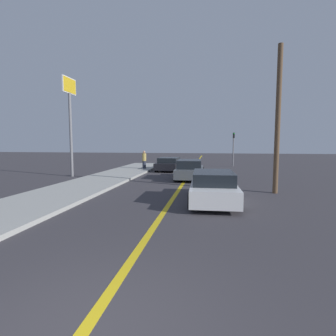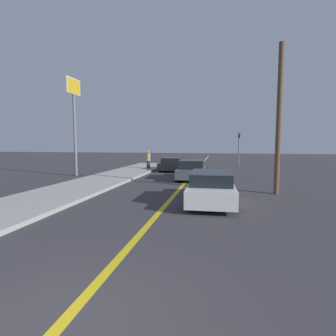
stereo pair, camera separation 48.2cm
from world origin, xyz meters
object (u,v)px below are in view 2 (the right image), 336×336
at_px(car_ahead_center, 192,170).
at_px(utility_pole, 279,120).
at_px(traffic_light, 239,145).
at_px(roadside_sign, 74,106).
at_px(car_far_distant, 173,164).
at_px(car_near_right_lane, 211,187).
at_px(pedestrian_mid_group, 148,160).

xyz_separation_m(car_ahead_center, utility_pole, (4.51, -4.34, 2.88)).
xyz_separation_m(car_ahead_center, traffic_light, (3.73, 10.44, 1.54)).
height_order(traffic_light, roadside_sign, roadside_sign).
bearing_deg(utility_pole, roadside_sign, 161.51).
bearing_deg(car_far_distant, car_near_right_lane, -69.72).
relative_size(car_near_right_lane, roadside_sign, 0.64).
xyz_separation_m(car_near_right_lane, pedestrian_mid_group, (-5.99, 11.94, 0.32)).
bearing_deg(traffic_light, car_near_right_lane, -97.41).
relative_size(car_ahead_center, utility_pole, 0.60).
bearing_deg(pedestrian_mid_group, car_far_distant, -0.47).
distance_m(car_ahead_center, pedestrian_mid_group, 6.86).
relative_size(pedestrian_mid_group, roadside_sign, 0.23).
distance_m(car_ahead_center, roadside_sign, 9.70).
height_order(car_ahead_center, pedestrian_mid_group, pedestrian_mid_group).
relative_size(car_near_right_lane, car_ahead_center, 1.06).
xyz_separation_m(car_far_distant, pedestrian_mid_group, (-2.29, 0.02, 0.37)).
distance_m(car_near_right_lane, car_ahead_center, 6.93).
distance_m(car_near_right_lane, utility_pole, 4.83).
relative_size(car_far_distant, pedestrian_mid_group, 2.58).
height_order(car_far_distant, utility_pole, utility_pole).
distance_m(car_far_distant, roadside_sign, 9.36).
relative_size(car_far_distant, roadside_sign, 0.58).
relative_size(car_near_right_lane, car_far_distant, 1.09).
xyz_separation_m(roadside_sign, utility_pole, (13.12, -4.39, -1.58)).
xyz_separation_m(pedestrian_mid_group, roadside_sign, (-4.12, -5.12, 4.16)).
distance_m(car_ahead_center, traffic_light, 11.20).
distance_m(pedestrian_mid_group, traffic_light, 9.84).
xyz_separation_m(car_near_right_lane, utility_pole, (3.02, 2.43, 2.89)).
xyz_separation_m(pedestrian_mid_group, traffic_light, (8.22, 5.27, 1.24)).
height_order(car_near_right_lane, pedestrian_mid_group, pedestrian_mid_group).
height_order(car_near_right_lane, car_far_distant, car_near_right_lane).
height_order(car_ahead_center, traffic_light, traffic_light).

